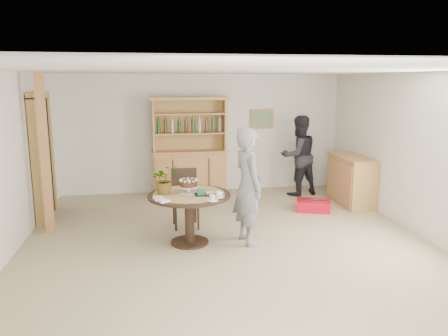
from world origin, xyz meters
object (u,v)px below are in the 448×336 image
(hutch, at_px, (190,162))
(sideboard, at_px, (351,180))
(dining_table, at_px, (189,204))
(dining_chair, at_px, (185,194))
(adult_person, at_px, (299,156))
(teen_boy, at_px, (248,186))
(red_suitcase, at_px, (313,205))

(hutch, bearing_deg, sideboard, -22.21)
(sideboard, bearing_deg, hutch, 157.79)
(dining_table, bearing_deg, sideboard, 26.43)
(dining_chair, relative_size, adult_person, 0.57)
(dining_table, relative_size, teen_boy, 0.70)
(dining_chair, xyz_separation_m, red_suitcase, (2.39, 0.44, -0.43))
(hutch, xyz_separation_m, teen_boy, (0.59, -2.98, 0.17))
(dining_chair, bearing_deg, red_suitcase, 8.42)
(dining_table, bearing_deg, adult_person, 44.56)
(hutch, distance_m, adult_person, 2.28)
(hutch, relative_size, sideboard, 1.62)
(teen_boy, bearing_deg, hutch, 0.04)
(dining_table, height_order, adult_person, adult_person)
(hutch, xyz_separation_m, red_suitcase, (2.14, -1.61, -0.59))
(sideboard, xyz_separation_m, red_suitcase, (-0.90, -0.37, -0.37))
(hutch, xyz_separation_m, sideboard, (3.04, -1.24, -0.22))
(hutch, height_order, dining_chair, hutch)
(dining_chair, bearing_deg, hutch, 80.83)
(adult_person, height_order, red_suitcase, adult_person)
(dining_chair, height_order, teen_boy, teen_boy)
(hutch, distance_m, teen_boy, 3.04)
(dining_chair, xyz_separation_m, teen_boy, (0.85, -0.93, 0.33))
(teen_boy, distance_m, adult_person, 3.03)
(hutch, relative_size, teen_boy, 1.19)
(hutch, bearing_deg, adult_person, -10.86)
(adult_person, bearing_deg, dining_chair, 17.93)
(red_suitcase, bearing_deg, dining_table, -133.31)
(hutch, distance_m, dining_chair, 2.07)
(adult_person, distance_m, red_suitcase, 1.39)
(dining_chair, xyz_separation_m, adult_person, (2.49, 1.62, 0.30))
(teen_boy, bearing_deg, red_suitcase, -59.63)
(sideboard, bearing_deg, teen_boy, -144.59)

